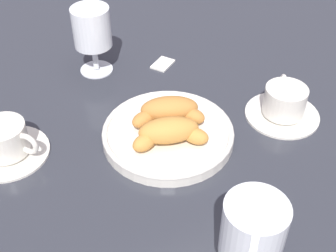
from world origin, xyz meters
TOP-DOWN VIEW (x-y plane):
  - ground_plane at (0.00, 0.00)m, footprint 2.20×2.20m
  - pastry_plate at (0.02, 0.02)m, footprint 0.23×0.23m
  - croissant_large at (0.01, -0.01)m, footprint 0.13×0.09m
  - croissant_small at (0.03, 0.04)m, footprint 0.13×0.09m
  - coffee_cup_near at (-0.20, 0.06)m, footprint 0.14×0.14m
  - coffee_cup_far at (0.27, -0.08)m, footprint 0.14×0.14m
  - juice_glass_left at (0.05, -0.25)m, footprint 0.08×0.08m
  - juice_glass_right at (0.05, 0.30)m, footprint 0.08×0.08m
  - sugar_packet at (-0.09, -0.20)m, footprint 0.06×0.06m

SIDE VIEW (x-z plane):
  - ground_plane at x=0.00m, z-range 0.00..0.00m
  - sugar_packet at x=-0.09m, z-range 0.00..0.01m
  - pastry_plate at x=0.02m, z-range 0.00..0.02m
  - coffee_cup_near at x=-0.20m, z-range 0.00..0.06m
  - coffee_cup_far at x=0.27m, z-range 0.00..0.06m
  - croissant_large at x=0.01m, z-range 0.02..0.06m
  - croissant_small at x=0.03m, z-range 0.02..0.06m
  - juice_glass_left at x=0.05m, z-range 0.02..0.16m
  - juice_glass_right at x=0.05m, z-range 0.02..0.16m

